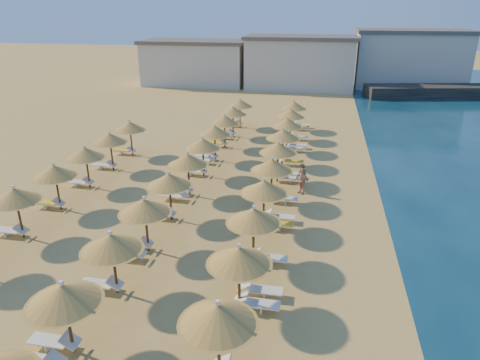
% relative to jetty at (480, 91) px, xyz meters
% --- Properties ---
extents(ground, '(220.00, 220.00, 0.00)m').
position_rel_jetty_xyz_m(ground, '(-26.33, -41.82, -0.75)').
color(ground, tan).
rests_on(ground, ground).
extents(jetty, '(30.18, 10.09, 1.50)m').
position_rel_jetty_xyz_m(jetty, '(0.00, 0.00, 0.00)').
color(jetty, black).
rests_on(jetty, ground).
extents(hotel_blocks, '(46.82, 12.12, 8.10)m').
position_rel_jetty_xyz_m(hotel_blocks, '(-22.81, 3.77, 2.95)').
color(hotel_blocks, beige).
rests_on(hotel_blocks, ground).
extents(parasol_row_east, '(2.56, 36.20, 2.90)m').
position_rel_jetty_xyz_m(parasol_row_east, '(-22.99, -37.81, 1.60)').
color(parasol_row_east, brown).
rests_on(parasol_row_east, ground).
extents(parasol_row_west, '(2.56, 36.20, 2.90)m').
position_rel_jetty_xyz_m(parasol_row_west, '(-28.17, -37.81, 1.60)').
color(parasol_row_west, brown).
rests_on(parasol_row_west, ground).
extents(parasol_row_inland, '(2.56, 19.38, 2.90)m').
position_rel_jetty_xyz_m(parasol_row_inland, '(-35.02, -39.49, 1.60)').
color(parasol_row_inland, brown).
rests_on(parasol_row_inland, ground).
extents(loungers, '(15.27, 35.13, 0.66)m').
position_rel_jetty_xyz_m(loungers, '(-27.11, -38.10, -0.41)').
color(loungers, white).
rests_on(loungers, ground).
extents(beachgoer_b, '(0.89, 0.97, 1.61)m').
position_rel_jetty_xyz_m(beachgoer_b, '(-21.31, -35.17, 0.05)').
color(beachgoer_b, tan).
rests_on(beachgoer_b, ground).
extents(beachgoer_c, '(1.03, 0.97, 1.71)m').
position_rel_jetty_xyz_m(beachgoer_c, '(-21.26, -36.11, 0.10)').
color(beachgoer_c, tan).
rests_on(beachgoer_c, ground).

